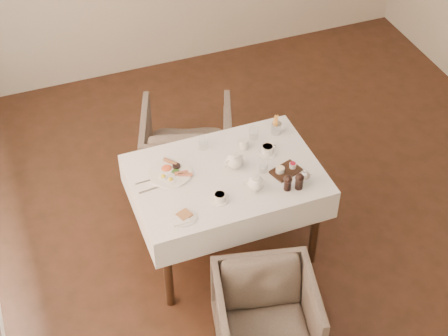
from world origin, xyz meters
name	(u,v)px	position (x,y,z in m)	size (l,w,h in m)	color
table	(226,186)	(-0.60, -0.02, 0.64)	(1.28, 0.88, 0.75)	black
armchair_near	(266,317)	(-0.66, -0.89, 0.29)	(0.62, 0.64, 0.58)	brown
armchair_far	(187,147)	(-0.61, 0.81, 0.33)	(0.70, 0.72, 0.66)	brown
breakfast_plate	(170,172)	(-0.95, 0.12, 0.77)	(0.29, 0.29, 0.04)	white
side_plate	(183,217)	(-1.00, -0.31, 0.76)	(0.17, 0.17, 0.02)	white
teapot_centre	(235,160)	(-0.52, 0.02, 0.82)	(0.16, 0.13, 0.13)	white
teapot_front	(256,182)	(-0.47, -0.23, 0.82)	(0.16, 0.12, 0.13)	white
creamer	(244,144)	(-0.39, 0.18, 0.79)	(0.06, 0.06, 0.07)	white
teacup_near	(220,198)	(-0.73, -0.24, 0.78)	(0.12, 0.12, 0.06)	white
teacup_far	(267,150)	(-0.25, 0.08, 0.78)	(0.13, 0.13, 0.06)	white
glass_left	(203,143)	(-0.65, 0.29, 0.80)	(0.07, 0.07, 0.09)	silver
glass_mid	(263,166)	(-0.35, -0.08, 0.80)	(0.06, 0.06, 0.09)	silver
glass_right	(254,133)	(-0.28, 0.26, 0.80)	(0.06, 0.06, 0.09)	silver
condiment_board	(286,170)	(-0.21, -0.14, 0.77)	(0.23, 0.19, 0.05)	black
pepper_mill_left	(288,183)	(-0.27, -0.30, 0.81)	(0.06, 0.06, 0.12)	black
pepper_mill_right	(299,181)	(-0.20, -0.32, 0.82)	(0.06, 0.06, 0.12)	black
silver_pot	(304,176)	(-0.14, -0.28, 0.81)	(0.10, 0.08, 0.11)	white
fries_cup	(276,126)	(-0.11, 0.26, 0.82)	(0.07, 0.07, 0.16)	silver
cutlery_fork	(149,181)	(-1.11, 0.10, 0.76)	(0.01, 0.19, 0.00)	silver
cutlery_knife	(152,189)	(-1.11, 0.01, 0.76)	(0.01, 0.19, 0.00)	silver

